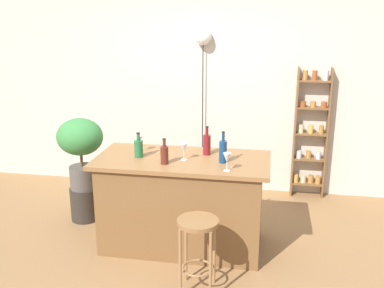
{
  "coord_description": "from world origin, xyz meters",
  "views": [
    {
      "loc": [
        0.79,
        -3.59,
        2.22
      ],
      "look_at": [
        0.05,
        0.55,
        0.99
      ],
      "focal_mm": 40.9,
      "sensor_mm": 36.0,
      "label": 1
    }
  ],
  "objects_px": {
    "potted_plant": "(80,144)",
    "pendant_globe_light": "(203,39)",
    "spice_shelf": "(311,134)",
    "bottle_spirits_clear": "(164,154)",
    "plant_stool": "(85,203)",
    "wine_glass_right": "(227,158)",
    "bottle_sauce_amber": "(223,151)",
    "wine_glass_left": "(184,148)",
    "bottle_vinegar": "(139,148)",
    "bar_stool": "(198,238)",
    "bottle_olive_oil": "(207,144)",
    "wine_glass_center": "(139,140)"
  },
  "relations": [
    {
      "from": "bottle_olive_oil",
      "to": "wine_glass_center",
      "type": "relative_size",
      "value": 1.74
    },
    {
      "from": "wine_glass_center",
      "to": "pendant_globe_light",
      "type": "relative_size",
      "value": 0.08
    },
    {
      "from": "bar_stool",
      "to": "wine_glass_center",
      "type": "xyz_separation_m",
      "value": [
        -0.74,
        0.88,
        0.55
      ]
    },
    {
      "from": "bar_stool",
      "to": "wine_glass_right",
      "type": "relative_size",
      "value": 3.94
    },
    {
      "from": "bottle_sauce_amber",
      "to": "wine_glass_left",
      "type": "height_order",
      "value": "bottle_sauce_amber"
    },
    {
      "from": "spice_shelf",
      "to": "wine_glass_center",
      "type": "height_order",
      "value": "spice_shelf"
    },
    {
      "from": "plant_stool",
      "to": "wine_glass_right",
      "type": "relative_size",
      "value": 2.29
    },
    {
      "from": "plant_stool",
      "to": "bottle_vinegar",
      "type": "relative_size",
      "value": 1.55
    },
    {
      "from": "spice_shelf",
      "to": "wine_glass_right",
      "type": "height_order",
      "value": "spice_shelf"
    },
    {
      "from": "bottle_spirits_clear",
      "to": "wine_glass_right",
      "type": "height_order",
      "value": "bottle_spirits_clear"
    },
    {
      "from": "plant_stool",
      "to": "wine_glass_left",
      "type": "xyz_separation_m",
      "value": [
        1.23,
        -0.42,
        0.84
      ]
    },
    {
      "from": "potted_plant",
      "to": "wine_glass_left",
      "type": "bearing_deg",
      "value": -18.86
    },
    {
      "from": "potted_plant",
      "to": "pendant_globe_light",
      "type": "bearing_deg",
      "value": 45.27
    },
    {
      "from": "spice_shelf",
      "to": "pendant_globe_light",
      "type": "relative_size",
      "value": 0.79
    },
    {
      "from": "plant_stool",
      "to": "wine_glass_right",
      "type": "height_order",
      "value": "wine_glass_right"
    },
    {
      "from": "potted_plant",
      "to": "bottle_olive_oil",
      "type": "bearing_deg",
      "value": -8.43
    },
    {
      "from": "bar_stool",
      "to": "wine_glass_right",
      "type": "xyz_separation_m",
      "value": [
        0.18,
        0.46,
        0.55
      ]
    },
    {
      "from": "plant_stool",
      "to": "potted_plant",
      "type": "height_order",
      "value": "potted_plant"
    },
    {
      "from": "bottle_sauce_amber",
      "to": "wine_glass_right",
      "type": "distance_m",
      "value": 0.23
    },
    {
      "from": "bar_stool",
      "to": "spice_shelf",
      "type": "relative_size",
      "value": 0.39
    },
    {
      "from": "potted_plant",
      "to": "bottle_spirits_clear",
      "type": "relative_size",
      "value": 3.3
    },
    {
      "from": "plant_stool",
      "to": "wine_glass_center",
      "type": "relative_size",
      "value": 2.29
    },
    {
      "from": "potted_plant",
      "to": "bottle_spirits_clear",
      "type": "bearing_deg",
      "value": -27.27
    },
    {
      "from": "spice_shelf",
      "to": "potted_plant",
      "type": "xyz_separation_m",
      "value": [
        -2.52,
        -1.14,
        0.07
      ]
    },
    {
      "from": "bottle_vinegar",
      "to": "bottle_spirits_clear",
      "type": "bearing_deg",
      "value": -27.41
    },
    {
      "from": "potted_plant",
      "to": "bottle_vinegar",
      "type": "xyz_separation_m",
      "value": [
        0.78,
        -0.4,
        0.12
      ]
    },
    {
      "from": "plant_stool",
      "to": "bottle_spirits_clear",
      "type": "height_order",
      "value": "bottle_spirits_clear"
    },
    {
      "from": "spice_shelf",
      "to": "bottle_spirits_clear",
      "type": "relative_size",
      "value": 6.8
    },
    {
      "from": "bottle_vinegar",
      "to": "wine_glass_left",
      "type": "relative_size",
      "value": 1.48
    },
    {
      "from": "potted_plant",
      "to": "bottle_sauce_amber",
      "type": "height_order",
      "value": "bottle_sauce_amber"
    },
    {
      "from": "wine_glass_right",
      "to": "bar_stool",
      "type": "bearing_deg",
      "value": -111.51
    },
    {
      "from": "bar_stool",
      "to": "spice_shelf",
      "type": "distance_m",
      "value": 2.5
    },
    {
      "from": "bottle_sauce_amber",
      "to": "wine_glass_left",
      "type": "xyz_separation_m",
      "value": [
        -0.37,
        0.01,
        0.0
      ]
    },
    {
      "from": "bottle_spirits_clear",
      "to": "wine_glass_center",
      "type": "bearing_deg",
      "value": 136.05
    },
    {
      "from": "bottle_vinegar",
      "to": "bottle_sauce_amber",
      "type": "height_order",
      "value": "bottle_sauce_amber"
    },
    {
      "from": "pendant_globe_light",
      "to": "wine_glass_center",
      "type": "bearing_deg",
      "value": -106.85
    },
    {
      "from": "bar_stool",
      "to": "bottle_olive_oil",
      "type": "xyz_separation_m",
      "value": [
        -0.06,
        0.9,
        0.54
      ]
    },
    {
      "from": "potted_plant",
      "to": "pendant_globe_light",
      "type": "distance_m",
      "value": 1.96
    },
    {
      "from": "pendant_globe_light",
      "to": "wine_glass_left",
      "type": "bearing_deg",
      "value": -87.6
    },
    {
      "from": "bar_stool",
      "to": "wine_glass_center",
      "type": "distance_m",
      "value": 1.27
    },
    {
      "from": "bottle_spirits_clear",
      "to": "wine_glass_left",
      "type": "bearing_deg",
      "value": 40.86
    },
    {
      "from": "bottle_vinegar",
      "to": "wine_glass_center",
      "type": "bearing_deg",
      "value": 104.69
    },
    {
      "from": "spice_shelf",
      "to": "bottle_vinegar",
      "type": "relative_size",
      "value": 6.75
    },
    {
      "from": "spice_shelf",
      "to": "wine_glass_left",
      "type": "bearing_deg",
      "value": -129.7
    },
    {
      "from": "bottle_vinegar",
      "to": "bottle_spirits_clear",
      "type": "height_order",
      "value": "bottle_vinegar"
    },
    {
      "from": "bar_stool",
      "to": "potted_plant",
      "type": "relative_size",
      "value": 0.81
    },
    {
      "from": "bar_stool",
      "to": "bottle_olive_oil",
      "type": "distance_m",
      "value": 1.05
    },
    {
      "from": "bottle_vinegar",
      "to": "wine_glass_right",
      "type": "distance_m",
      "value": 0.91
    },
    {
      "from": "bottle_sauce_amber",
      "to": "wine_glass_center",
      "type": "xyz_separation_m",
      "value": [
        -0.86,
        0.2,
        0.0
      ]
    },
    {
      "from": "potted_plant",
      "to": "bar_stool",
      "type": "bearing_deg",
      "value": -36.84
    }
  ]
}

